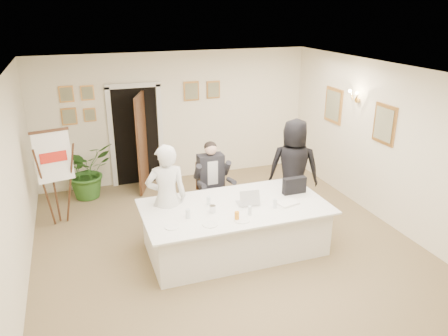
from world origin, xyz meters
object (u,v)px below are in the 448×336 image
seated_man (212,180)px  laptop_bag (294,185)px  paper_stack (288,203)px  steel_jug (213,209)px  oj_glass (237,216)px  potted_palm (86,171)px  flip_chart (56,183)px  standing_man (167,198)px  conference_table (235,227)px  laptop (247,195)px  standing_woman (294,169)px

seated_man → laptop_bag: 1.55m
seated_man → paper_stack: size_ratio=4.68×
seated_man → steel_jug: size_ratio=13.34×
oj_glass → steel_jug: bearing=125.5°
potted_palm → flip_chart: bearing=-116.6°
standing_man → laptop_bag: 2.10m
standing_man → conference_table: bearing=162.2°
standing_man → paper_stack: size_ratio=5.62×
flip_chart → paper_stack: bearing=-31.1°
conference_table → potted_palm: potted_palm is taller
potted_palm → laptop: potted_palm is taller
paper_stack → potted_palm: bearing=132.5°
flip_chart → laptop: (2.84, -1.83, 0.11)m
seated_man → paper_stack: (0.79, -1.43, 0.06)m
seated_man → steel_jug: seated_man is taller
standing_woman → laptop_bag: bearing=92.9°
potted_palm → oj_glass: 3.92m
standing_woman → paper_stack: standing_woman is taller
standing_woman → paper_stack: 1.20m
laptop → laptop_bag: same height
laptop → conference_table: bearing=-169.3°
laptop → potted_palm: bearing=134.2°
flip_chart → seated_man: bearing=-13.6°
laptop → oj_glass: (-0.35, -0.47, -0.07)m
laptop → laptop_bag: size_ratio=0.86×
paper_stack → steel_jug: bearing=174.3°
flip_chart → standing_man: standing_man is taller
standing_woman → laptop_bag: standing_woman is taller
conference_table → standing_woman: standing_woman is taller
laptop_bag → standing_man: bearing=172.3°
laptop → oj_glass: laptop is taller
standing_man → standing_woman: size_ratio=0.96×
standing_man → steel_jug: size_ratio=16.03×
paper_stack → conference_table: bearing=164.4°
conference_table → paper_stack: size_ratio=9.16×
flip_chart → standing_woman: 4.20m
oj_glass → steel_jug: oj_glass is taller
standing_woman → standing_man: bearing=39.2°
standing_man → steel_jug: bearing=143.7°
steel_jug → standing_woman: bearing=26.0°
potted_palm → paper_stack: bearing=-47.5°
potted_palm → seated_man: bearing=-39.4°
conference_table → seated_man: 1.26m
flip_chart → oj_glass: size_ratio=13.29×
seated_man → oj_glass: 1.68m
potted_palm → laptop_bag: size_ratio=2.81×
conference_table → oj_glass: oj_glass is taller
laptop → laptop_bag: 0.89m
laptop_bag → paper_stack: 0.47m
conference_table → standing_woman: (1.43, 0.79, 0.53)m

